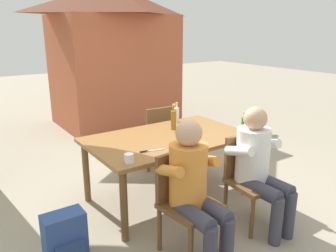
% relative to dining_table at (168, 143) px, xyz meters
% --- Properties ---
extents(ground_plane, '(24.00, 24.00, 0.00)m').
position_rel_dining_table_xyz_m(ground_plane, '(0.00, 0.00, -0.66)').
color(ground_plane, gray).
extents(dining_table, '(1.74, 1.06, 0.73)m').
position_rel_dining_table_xyz_m(dining_table, '(0.00, 0.00, 0.00)').
color(dining_table, olive).
rests_on(dining_table, ground_plane).
extents(chair_near_right, '(0.48, 0.48, 0.87)m').
position_rel_dining_table_xyz_m(chair_near_right, '(0.40, -0.83, -0.17)').
color(chair_near_right, brown).
rests_on(chair_near_right, ground_plane).
extents(chair_near_left, '(0.49, 0.49, 0.87)m').
position_rel_dining_table_xyz_m(chair_near_left, '(-0.40, -0.83, -0.17)').
color(chair_near_left, brown).
rests_on(chair_near_left, ground_plane).
extents(chair_far_right, '(0.47, 0.47, 0.87)m').
position_rel_dining_table_xyz_m(chair_far_right, '(0.38, 0.83, -0.17)').
color(chair_far_right, brown).
rests_on(chair_far_right, ground_plane).
extents(person_in_white_shirt, '(0.47, 0.61, 1.18)m').
position_rel_dining_table_xyz_m(person_in_white_shirt, '(0.39, -0.94, -0.00)').
color(person_in_white_shirt, white).
rests_on(person_in_white_shirt, ground_plane).
extents(person_in_plaid_shirt, '(0.47, 0.61, 1.18)m').
position_rel_dining_table_xyz_m(person_in_plaid_shirt, '(-0.39, -0.94, -0.00)').
color(person_in_plaid_shirt, orange).
rests_on(person_in_plaid_shirt, ground_plane).
extents(bottle_green, '(0.06, 0.06, 0.25)m').
position_rel_dining_table_xyz_m(bottle_green, '(0.79, -0.37, 0.18)').
color(bottle_green, '#287A38').
rests_on(bottle_green, dining_table).
extents(bottle_clear, '(0.06, 0.06, 0.25)m').
position_rel_dining_table_xyz_m(bottle_clear, '(0.43, 0.43, 0.18)').
color(bottle_clear, white).
rests_on(bottle_clear, dining_table).
extents(bottle_amber, '(0.06, 0.06, 0.30)m').
position_rel_dining_table_xyz_m(bottle_amber, '(0.21, 0.19, 0.21)').
color(bottle_amber, '#996019').
rests_on(bottle_amber, dining_table).
extents(cup_white, '(0.08, 0.08, 0.09)m').
position_rel_dining_table_xyz_m(cup_white, '(-0.71, -0.42, 0.12)').
color(cup_white, white).
rests_on(cup_white, dining_table).
extents(cup_terracotta, '(0.07, 0.07, 0.08)m').
position_rel_dining_table_xyz_m(cup_terracotta, '(0.42, 0.08, 0.12)').
color(cup_terracotta, '#BC6B47').
rests_on(cup_terracotta, dining_table).
extents(table_knife, '(0.24, 0.07, 0.01)m').
position_rel_dining_table_xyz_m(table_knife, '(-0.40, -0.28, 0.08)').
color(table_knife, silver).
rests_on(table_knife, dining_table).
extents(backpack_by_near_side, '(0.33, 0.25, 0.45)m').
position_rel_dining_table_xyz_m(backpack_by_near_side, '(-1.33, -0.46, -0.44)').
color(backpack_by_near_side, '#2D4784').
rests_on(backpack_by_near_side, ground_plane).
extents(brick_kiosk, '(2.49, 1.89, 2.67)m').
position_rel_dining_table_xyz_m(brick_kiosk, '(0.95, 3.27, 0.74)').
color(brick_kiosk, '#B25638').
rests_on(brick_kiosk, ground_plane).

